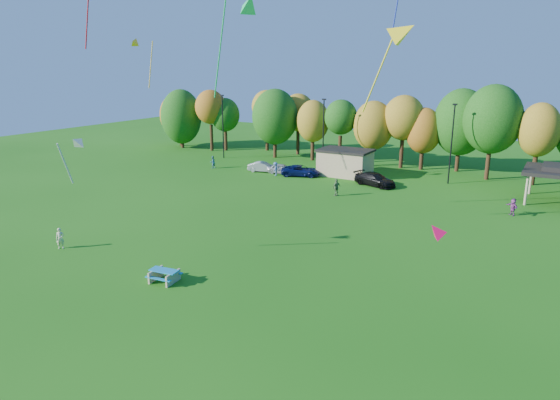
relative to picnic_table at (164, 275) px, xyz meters
The scene contains 19 objects.
ground 8.25m from the picnic_table, 24.16° to the right, with size 160.00×160.00×0.00m, color #19600F.
tree_line 42.99m from the picnic_table, 81.24° to the left, with size 93.57×10.55×11.15m.
lamp_posts 38.10m from the picnic_table, 75.43° to the left, with size 64.50×0.25×9.09m.
utility_building 34.74m from the picnic_table, 94.10° to the left, with size 6.30×4.30×3.25m.
picnic_table is the anchor object (origin of this frame).
kite_flyer 10.81m from the picnic_table, behind, with size 0.58×0.38×1.59m, color beige.
car_a 33.06m from the picnic_table, 107.16° to the left, with size 1.48×3.68×1.25m, color silver.
car_b 33.65m from the picnic_table, 111.49° to the left, with size 1.33×3.82×1.26m, color #98999D.
car_c 32.36m from the picnic_table, 102.56° to the left, with size 2.19×4.75×1.32m, color #0C154D.
car_d 31.44m from the picnic_table, 85.26° to the left, with size 2.04×5.01×1.45m, color black.
far_person_0 31.89m from the picnic_table, 57.04° to the left, with size 1.48×0.47×1.60m, color #8E3B88.
far_person_2 25.09m from the picnic_table, 88.52° to the left, with size 1.05×0.44×1.79m, color #507044.
far_person_3 35.62m from the picnic_table, 122.85° to the left, with size 0.79×0.62×1.63m, color teal.
far_person_4 31.82m from the picnic_table, 108.04° to the left, with size 1.08×0.62×1.67m, color #47679E.
kite_0 10.60m from the picnic_table, behind, with size 1.09×2.08×3.35m.
kite_4 28.78m from the picnic_table, 137.30° to the left, with size 1.60×3.03×5.25m.
kite_8 20.48m from the picnic_table, 33.50° to the left, with size 3.49×1.85×5.63m.
kite_9 17.34m from the picnic_table, ahead, with size 1.25×1.12×1.01m.
kite_12 19.15m from the picnic_table, 86.40° to the left, with size 4.14×2.74×7.40m.
Camera 1 is at (13.51, -18.07, 13.35)m, focal length 32.00 mm.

